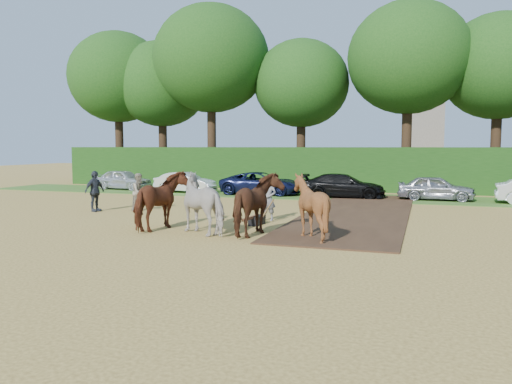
{
  "coord_description": "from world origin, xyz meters",
  "views": [
    {
      "loc": [
        4.38,
        -15.98,
        3.05
      ],
      "look_at": [
        -1.45,
        1.11,
        1.4
      ],
      "focal_mm": 35.0,
      "sensor_mm": 36.0,
      "label": 1
    }
  ],
  "objects_px": {
    "spectator_far": "(95,191)",
    "church": "(426,66)",
    "plough_team": "(234,204)",
    "parked_cars": "(395,187)",
    "spectator_near": "(140,192)"
  },
  "relations": [
    {
      "from": "spectator_far",
      "to": "church",
      "type": "bearing_deg",
      "value": -4.87
    },
    {
      "from": "plough_team",
      "to": "church",
      "type": "relative_size",
      "value": 0.26
    },
    {
      "from": "parked_cars",
      "to": "church",
      "type": "relative_size",
      "value": 1.52
    },
    {
      "from": "spectator_near",
      "to": "parked_cars",
      "type": "height_order",
      "value": "spectator_near"
    },
    {
      "from": "plough_team",
      "to": "church",
      "type": "bearing_deg",
      "value": 83.81
    },
    {
      "from": "spectator_near",
      "to": "church",
      "type": "height_order",
      "value": "church"
    },
    {
      "from": "spectator_near",
      "to": "spectator_far",
      "type": "relative_size",
      "value": 0.93
    },
    {
      "from": "plough_team",
      "to": "spectator_far",
      "type": "bearing_deg",
      "value": 157.46
    },
    {
      "from": "spectator_near",
      "to": "plough_team",
      "type": "height_order",
      "value": "plough_team"
    },
    {
      "from": "spectator_near",
      "to": "plough_team",
      "type": "relative_size",
      "value": 0.25
    },
    {
      "from": "spectator_near",
      "to": "plough_team",
      "type": "xyz_separation_m",
      "value": [
        6.51,
        -4.38,
        0.17
      ]
    },
    {
      "from": "spectator_near",
      "to": "plough_team",
      "type": "distance_m",
      "value": 7.85
    },
    {
      "from": "parked_cars",
      "to": "church",
      "type": "distance_m",
      "value": 43.19
    },
    {
      "from": "plough_team",
      "to": "parked_cars",
      "type": "xyz_separation_m",
      "value": [
        4.66,
        13.7,
        -0.35
      ]
    },
    {
      "from": "parked_cars",
      "to": "spectator_far",
      "type": "bearing_deg",
      "value": -141.87
    }
  ]
}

